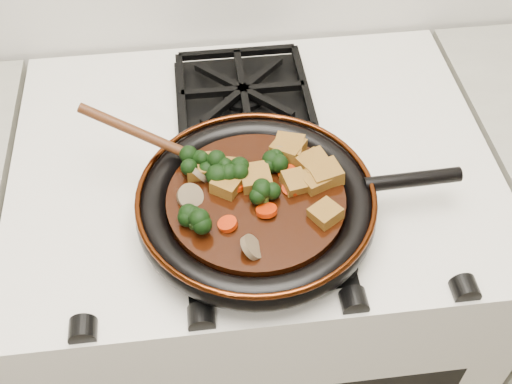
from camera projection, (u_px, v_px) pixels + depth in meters
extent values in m
cube|color=silver|center=(254.00, 305.00, 1.36)|extent=(0.76, 0.60, 0.90)
cylinder|color=black|center=(256.00, 209.00, 0.90)|extent=(0.31, 0.31, 0.01)
torus|color=black|center=(256.00, 205.00, 0.90)|extent=(0.34, 0.34, 0.04)
torus|color=#461C0A|center=(256.00, 195.00, 0.88)|extent=(0.33, 0.33, 0.01)
cylinder|color=black|center=(412.00, 180.00, 0.91)|extent=(0.14, 0.03, 0.02)
cylinder|color=black|center=(256.00, 202.00, 0.89)|extent=(0.25, 0.25, 0.02)
cube|color=brown|center=(200.00, 167.00, 0.91)|extent=(0.04, 0.04, 0.02)
cube|color=brown|center=(228.00, 184.00, 0.89)|extent=(0.05, 0.05, 0.03)
cube|color=brown|center=(289.00, 148.00, 0.93)|extent=(0.05, 0.05, 0.03)
cube|color=brown|center=(288.00, 149.00, 0.93)|extent=(0.06, 0.06, 0.03)
cube|color=brown|center=(313.00, 165.00, 0.91)|extent=(0.05, 0.05, 0.03)
cube|color=brown|center=(230.00, 170.00, 0.91)|extent=(0.04, 0.04, 0.02)
cube|color=brown|center=(314.00, 181.00, 0.89)|extent=(0.05, 0.05, 0.02)
cube|color=brown|center=(314.00, 164.00, 0.92)|extent=(0.05, 0.05, 0.03)
cube|color=brown|center=(256.00, 178.00, 0.90)|extent=(0.04, 0.05, 0.02)
cube|color=brown|center=(325.00, 174.00, 0.90)|extent=(0.05, 0.05, 0.03)
cube|color=brown|center=(325.00, 214.00, 0.86)|extent=(0.05, 0.05, 0.02)
cube|color=brown|center=(295.00, 183.00, 0.89)|extent=(0.04, 0.04, 0.03)
cylinder|color=#B02404|center=(267.00, 210.00, 0.86)|extent=(0.03, 0.03, 0.02)
cylinder|color=#B02404|center=(235.00, 185.00, 0.89)|extent=(0.03, 0.03, 0.02)
cylinder|color=#B02404|center=(228.00, 224.00, 0.85)|extent=(0.03, 0.03, 0.01)
cylinder|color=#B02404|center=(287.00, 173.00, 0.91)|extent=(0.03, 0.03, 0.01)
cylinder|color=#B02404|center=(292.00, 187.00, 0.89)|extent=(0.03, 0.03, 0.02)
cylinder|color=brown|center=(280.00, 150.00, 0.93)|extent=(0.04, 0.03, 0.03)
cylinder|color=brown|center=(199.00, 173.00, 0.91)|extent=(0.04, 0.04, 0.03)
cylinder|color=brown|center=(252.00, 247.00, 0.82)|extent=(0.03, 0.04, 0.03)
cylinder|color=brown|center=(207.00, 164.00, 0.92)|extent=(0.04, 0.04, 0.02)
cylinder|color=brown|center=(190.00, 196.00, 0.88)|extent=(0.05, 0.05, 0.03)
ellipsoid|color=#4A2410|center=(208.00, 163.00, 0.92)|extent=(0.07, 0.06, 0.02)
cylinder|color=#4A2410|center=(144.00, 135.00, 0.91)|extent=(0.02, 0.02, 0.20)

